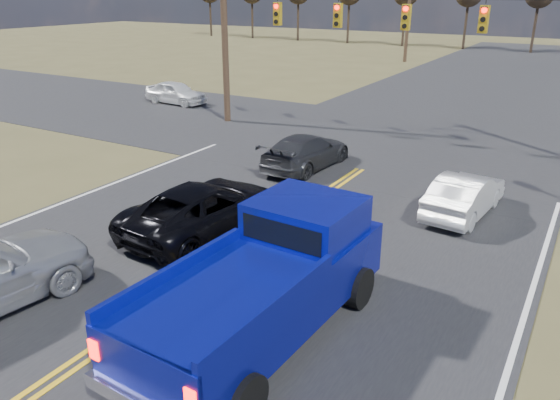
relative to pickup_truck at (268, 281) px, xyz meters
The scene contains 11 objects.
ground 4.37m from the pickup_truck, 125.56° to the right, with size 160.00×160.00×0.00m, color brown.
road_main 7.10m from the pickup_truck, 110.48° to the left, with size 14.00×120.00×0.02m, color #28282B.
road_cross 14.82m from the pickup_truck, 99.56° to the left, with size 120.00×12.00×0.02m, color #28282B.
signal_gantry 15.01m from the pickup_truck, 97.75° to the left, with size 19.60×4.83×10.00m.
utility_poles 14.38m from the pickup_truck, 100.25° to the left, with size 19.60×58.32×10.00m.
treeline 24.09m from the pickup_truck, 95.95° to the left, with size 87.00×117.80×7.40m.
pickup_truck is the anchor object (origin of this frame).
black_suv 5.12m from the pickup_truck, 141.71° to the left, with size 2.37×5.14×1.43m, color black.
white_car_queue 8.35m from the pickup_truck, 76.82° to the left, with size 1.35×3.87×1.27m, color white.
dgrey_car_queue 10.72m from the pickup_truck, 113.98° to the left, with size 1.80×4.43×1.28m, color #34353A.
cross_car_west 23.65m from the pickup_truck, 134.98° to the left, with size 3.87×1.56×1.32m, color white.
Camera 1 is at (7.34, -4.38, 6.41)m, focal length 35.00 mm.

